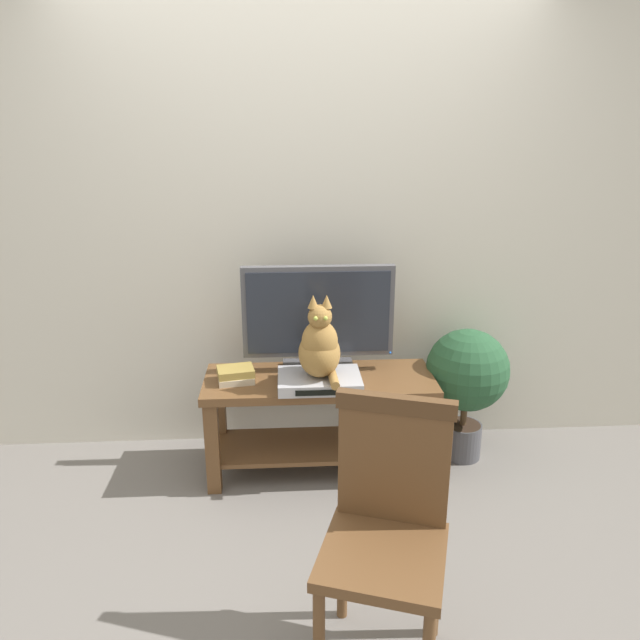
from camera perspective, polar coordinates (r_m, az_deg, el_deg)
The scene contains 9 objects.
ground_plane at distance 3.00m, azimuth -0.75°, elevation -19.04°, with size 12.00×12.00×0.00m, color slate.
back_wall at distance 3.35m, azimuth -1.67°, elevation 11.04°, with size 7.00×0.12×2.80m, color beige.
tv_stand at distance 3.23m, azimuth -0.06°, elevation -8.25°, with size 1.21×0.46×0.55m.
tv at distance 3.15m, azimuth -0.17°, elevation 0.28°, with size 0.80×0.20×0.58m.
media_box at distance 3.06m, azimuth -0.06°, elevation -5.79°, with size 0.42×0.30×0.06m.
cat at distance 2.97m, azimuth -0.02°, elevation -2.56°, with size 0.21×0.31×0.44m.
wooden_chair at distance 2.15m, azimuth 6.47°, elevation -18.19°, with size 0.52×0.52×0.95m.
book_stack at distance 3.13m, azimuth -8.03°, elevation -5.19°, with size 0.21×0.18×0.07m.
potted_plant at distance 3.40m, azimuth 13.82°, elevation -5.29°, with size 0.45×0.45×0.76m.
Camera 1 is at (-0.11, -2.39, 1.81)m, focal length 33.56 mm.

